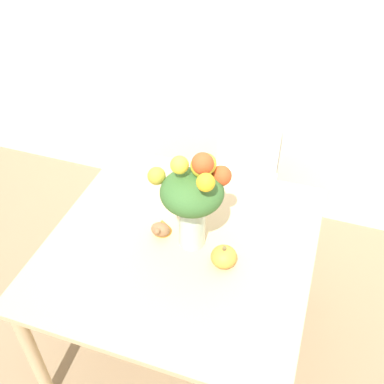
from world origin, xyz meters
TOP-DOWN VIEW (x-y plane):
  - ground_plane at (0.00, 0.00)m, footprint 12.00×12.00m
  - wall_back at (0.00, 1.27)m, footprint 8.00×0.06m
  - dining_table at (0.00, 0.00)m, footprint 1.18×1.17m
  - flower_vase at (0.05, 0.03)m, footprint 0.34×0.27m
  - pumpkin at (0.22, -0.06)m, footprint 0.11×0.11m
  - turkey_figurine at (-0.10, 0.03)m, footprint 0.09×0.12m
  - dining_chair_near_window at (0.08, 0.92)m, footprint 0.42×0.42m

SIDE VIEW (x-z plane):
  - ground_plane at x=0.00m, z-range 0.00..0.00m
  - dining_chair_near_window at x=0.08m, z-range 0.02..0.91m
  - dining_table at x=0.00m, z-range 0.29..1.07m
  - turkey_figurine at x=-0.10m, z-range 0.78..0.85m
  - pumpkin at x=0.22m, z-range 0.77..0.87m
  - flower_vase at x=0.05m, z-range 0.81..1.30m
  - wall_back at x=0.00m, z-range 0.00..2.70m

